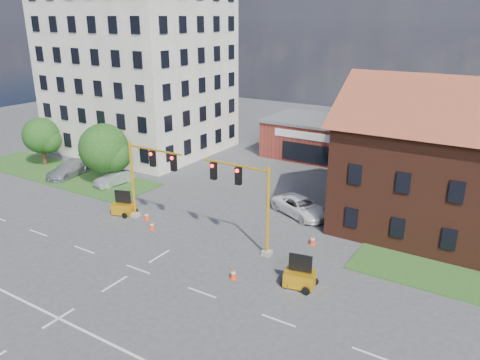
{
  "coord_description": "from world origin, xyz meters",
  "views": [
    {
      "loc": [
        19.26,
        -18.71,
        15.12
      ],
      "look_at": [
        1.38,
        10.0,
        3.29
      ],
      "focal_mm": 35.0,
      "sensor_mm": 36.0,
      "label": 1
    }
  ],
  "objects_px": {
    "signal_mast_west": "(148,174)",
    "trailer_east": "(300,277)",
    "pickup_white": "(301,207)",
    "signal_mast_east": "(246,196)",
    "trailer_west": "(124,207)"
  },
  "relations": [
    {
      "from": "pickup_white",
      "to": "trailer_west",
      "type": "bearing_deg",
      "value": 146.06
    },
    {
      "from": "signal_mast_west",
      "to": "trailer_east",
      "type": "distance_m",
      "value": 14.46
    },
    {
      "from": "signal_mast_east",
      "to": "signal_mast_west",
      "type": "bearing_deg",
      "value": 180.0
    },
    {
      "from": "signal_mast_west",
      "to": "trailer_east",
      "type": "height_order",
      "value": "signal_mast_west"
    },
    {
      "from": "trailer_west",
      "to": "trailer_east",
      "type": "distance_m",
      "value": 16.8
    },
    {
      "from": "signal_mast_east",
      "to": "pickup_white",
      "type": "distance_m",
      "value": 7.98
    },
    {
      "from": "trailer_east",
      "to": "pickup_white",
      "type": "bearing_deg",
      "value": 103.27
    },
    {
      "from": "signal_mast_west",
      "to": "pickup_white",
      "type": "bearing_deg",
      "value": 37.7
    },
    {
      "from": "trailer_east",
      "to": "pickup_white",
      "type": "relative_size",
      "value": 0.38
    },
    {
      "from": "signal_mast_west",
      "to": "signal_mast_east",
      "type": "bearing_deg",
      "value": 0.0
    },
    {
      "from": "pickup_white",
      "to": "trailer_east",
      "type": "bearing_deg",
      "value": -130.47
    },
    {
      "from": "trailer_east",
      "to": "pickup_white",
      "type": "height_order",
      "value": "trailer_east"
    },
    {
      "from": "pickup_white",
      "to": "signal_mast_west",
      "type": "bearing_deg",
      "value": 152.55
    },
    {
      "from": "signal_mast_west",
      "to": "trailer_west",
      "type": "distance_m",
      "value": 4.32
    },
    {
      "from": "signal_mast_west",
      "to": "signal_mast_east",
      "type": "xyz_separation_m",
      "value": [
        8.71,
        0.0,
        0.0
      ]
    }
  ]
}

